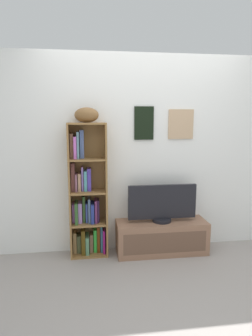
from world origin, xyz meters
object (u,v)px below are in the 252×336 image
football (86,115)px  tv_stand (161,237)px  bookshelf (86,199)px  television (162,204)px

football → tv_stand: (0.85, -0.06, -1.42)m
bookshelf → football: football is taller
football → tv_stand: football is taller
bookshelf → television: bookshelf is taller
tv_stand → football: bearing=176.2°
bookshelf → tv_stand: 1.00m
football → television: size_ratio=0.34×
football → television: bearing=-3.7°
bookshelf → football: bearing=-53.9°
football → tv_stand: bearing=-3.8°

